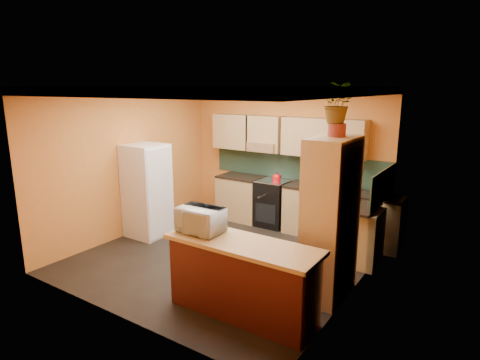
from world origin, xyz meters
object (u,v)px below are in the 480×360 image
at_px(fridge, 147,191).
at_px(microwave, 200,220).
at_px(pantry, 331,219).
at_px(breakfast_bar, 242,281).
at_px(base_cabinets_back, 302,209).
at_px(stove, 273,203).

distance_m(fridge, microwave, 2.65).
bearing_deg(pantry, breakfast_bar, -123.56).
xyz_separation_m(base_cabinets_back, pantry, (1.31, -2.01, 0.61)).
distance_m(base_cabinets_back, pantry, 2.48).
bearing_deg(microwave, breakfast_bar, -1.74).
bearing_deg(stove, microwave, -78.21).
distance_m(fridge, breakfast_bar, 3.22).
distance_m(base_cabinets_back, stove, 0.63).
distance_m(stove, microwave, 3.17).
bearing_deg(fridge, stove, 46.39).
bearing_deg(base_cabinets_back, fridge, -142.65).
height_order(fridge, microwave, fridge).
bearing_deg(base_cabinets_back, stove, -180.00).
bearing_deg(stove, base_cabinets_back, 0.00).
distance_m(breakfast_bar, microwave, 0.90).
relative_size(fridge, breakfast_bar, 0.94).
height_order(stove, pantry, pantry).
xyz_separation_m(stove, breakfast_bar, (1.26, -3.04, -0.02)).
bearing_deg(stove, breakfast_bar, -67.53).
bearing_deg(breakfast_bar, microwave, 180.00).
distance_m(pantry, microwave, 1.66).
relative_size(stove, microwave, 1.62).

